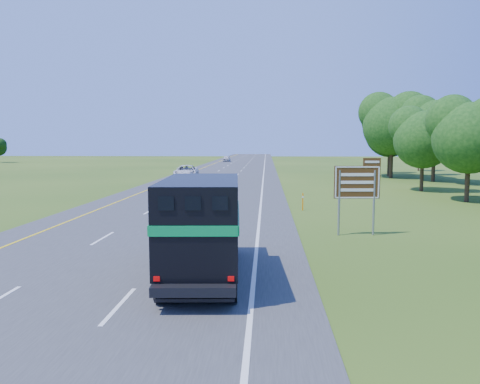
{
  "coord_description": "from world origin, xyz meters",
  "views": [
    {
      "loc": [
        5.9,
        -10.37,
        4.54
      ],
      "look_at": [
        4.39,
        16.26,
        1.73
      ],
      "focal_mm": 35.0,
      "sensor_mm": 36.0,
      "label": 1
    }
  ],
  "objects_px": {
    "horse_truck": "(203,224)",
    "white_suv": "(186,172)",
    "exit_sign": "(358,185)",
    "far_car": "(227,158)"
  },
  "relations": [
    {
      "from": "horse_truck",
      "to": "far_car",
      "type": "bearing_deg",
      "value": 90.77
    },
    {
      "from": "horse_truck",
      "to": "exit_sign",
      "type": "relative_size",
      "value": 2.02
    },
    {
      "from": "white_suv",
      "to": "exit_sign",
      "type": "bearing_deg",
      "value": -72.38
    },
    {
      "from": "white_suv",
      "to": "exit_sign",
      "type": "height_order",
      "value": "exit_sign"
    },
    {
      "from": "exit_sign",
      "to": "far_car",
      "type": "bearing_deg",
      "value": 95.27
    },
    {
      "from": "horse_truck",
      "to": "exit_sign",
      "type": "xyz_separation_m",
      "value": [
        6.59,
        7.65,
        0.64
      ]
    },
    {
      "from": "exit_sign",
      "to": "white_suv",
      "type": "bearing_deg",
      "value": 108.78
    },
    {
      "from": "horse_truck",
      "to": "white_suv",
      "type": "distance_m",
      "value": 43.73
    },
    {
      "from": "horse_truck",
      "to": "exit_sign",
      "type": "height_order",
      "value": "exit_sign"
    },
    {
      "from": "horse_truck",
      "to": "exit_sign",
      "type": "bearing_deg",
      "value": 45.62
    }
  ]
}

